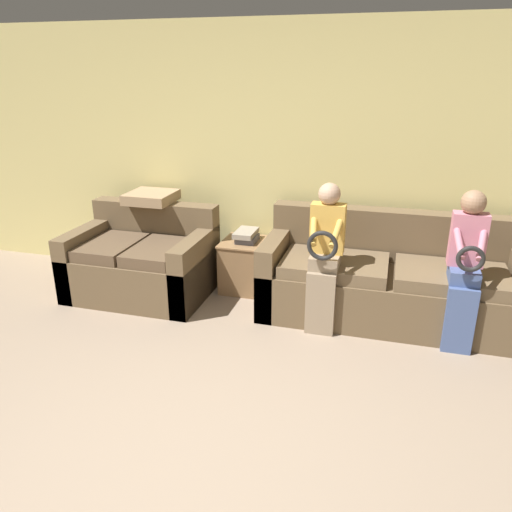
% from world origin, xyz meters
% --- Properties ---
extents(wall_back, '(7.46, 0.06, 2.55)m').
position_xyz_m(wall_back, '(0.00, 3.10, 1.27)').
color(wall_back, '#DBCC7F').
rests_on(wall_back, ground_plane).
extents(couch_main, '(2.25, 0.88, 0.91)m').
position_xyz_m(couch_main, '(1.08, 2.57, 0.33)').
color(couch_main, brown).
rests_on(couch_main, ground_plane).
extents(couch_side, '(1.32, 0.94, 0.84)m').
position_xyz_m(couch_side, '(-1.29, 2.44, 0.31)').
color(couch_side, brown).
rests_on(couch_side, ground_plane).
extents(child_left_seated, '(0.29, 0.38, 1.25)m').
position_xyz_m(child_left_seated, '(0.53, 2.22, 0.69)').
color(child_left_seated, gray).
rests_on(child_left_seated, ground_plane).
extents(child_right_seated, '(0.27, 0.38, 1.26)m').
position_xyz_m(child_right_seated, '(1.62, 2.22, 0.71)').
color(child_right_seated, '#475B8E').
rests_on(child_right_seated, ground_plane).
extents(side_shelf, '(0.49, 0.50, 0.51)m').
position_xyz_m(side_shelf, '(-0.32, 2.80, 0.26)').
color(side_shelf, olive).
rests_on(side_shelf, ground_plane).
extents(book_stack, '(0.21, 0.31, 0.11)m').
position_xyz_m(book_stack, '(-0.32, 2.79, 0.57)').
color(book_stack, '#4C4C56').
rests_on(book_stack, side_shelf).
extents(throw_pillow, '(0.45, 0.45, 0.10)m').
position_xyz_m(throw_pillow, '(-1.32, 2.77, 0.89)').
color(throw_pillow, '#A38460').
rests_on(throw_pillow, couch_side).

